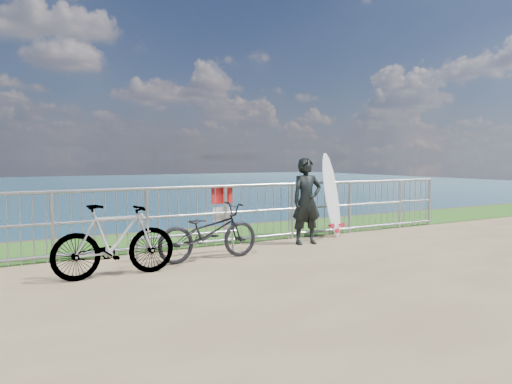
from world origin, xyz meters
TOP-DOWN VIEW (x-y plane):
  - grass_strip at (0.00, 2.70)m, footprint 120.00×120.00m
  - railing at (0.01, 1.60)m, footprint 10.06×0.10m
  - surfer at (0.87, 0.94)m, footprint 0.64×0.47m
  - surfboard at (1.87, 1.44)m, footprint 0.54×0.51m
  - bicycle_near at (-1.34, 0.54)m, footprint 1.72×0.65m
  - bicycle_far at (-2.92, 0.17)m, footprint 1.67×0.48m
  - bike_rack at (-1.53, 0.95)m, footprint 1.88×0.05m

SIDE VIEW (x-z plane):
  - grass_strip at x=0.00m, z-range 0.01..0.01m
  - bike_rack at x=-1.53m, z-range 0.13..0.52m
  - bicycle_near at x=-1.34m, z-range 0.00..0.90m
  - bicycle_far at x=-2.92m, z-range 0.00..1.00m
  - railing at x=0.01m, z-range 0.01..1.14m
  - surfboard at x=1.87m, z-range -0.07..1.66m
  - surfer at x=0.87m, z-range 0.00..1.62m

